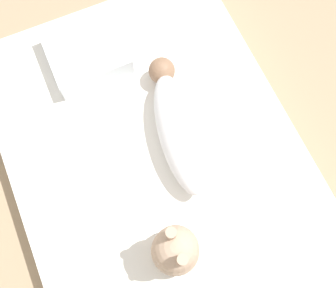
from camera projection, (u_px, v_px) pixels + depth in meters
ground_plane at (158, 168)px, 1.63m from camera, size 12.00×12.00×0.00m
bed_mattress at (157, 163)px, 1.55m from camera, size 1.47×1.07×0.16m
swaddled_baby at (178, 127)px, 1.43m from camera, size 0.56×0.23×0.15m
pillow at (86, 52)px, 1.56m from camera, size 0.29×0.29×0.10m
bunny_plush at (176, 250)px, 1.24m from camera, size 0.16×0.16×0.33m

